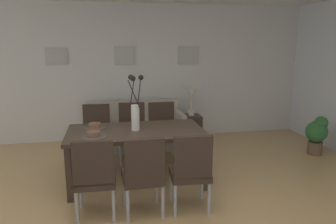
% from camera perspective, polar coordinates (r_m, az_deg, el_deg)
% --- Properties ---
extents(ground_plane, '(9.00, 9.00, 0.00)m').
position_cam_1_polar(ground_plane, '(3.66, -4.56, -19.04)').
color(ground_plane, tan).
extents(back_wall_panel, '(9.00, 0.10, 2.60)m').
position_cam_1_polar(back_wall_panel, '(6.40, -7.90, 6.83)').
color(back_wall_panel, silver).
rests_on(back_wall_panel, ground).
extents(dining_table, '(1.80, 0.97, 0.74)m').
position_cam_1_polar(dining_table, '(4.38, -5.68, -4.11)').
color(dining_table, '#3D2D23').
rests_on(dining_table, ground).
extents(dining_chair_near_left, '(0.46, 0.46, 0.92)m').
position_cam_1_polar(dining_chair_near_left, '(3.61, -12.73, -10.65)').
color(dining_chair_near_left, '#33261E').
rests_on(dining_chair_near_left, ground).
extents(dining_chair_near_right, '(0.47, 0.47, 0.92)m').
position_cam_1_polar(dining_chair_near_right, '(5.26, -12.44, -3.28)').
color(dining_chair_near_right, '#33261E').
rests_on(dining_chair_near_right, ground).
extents(dining_chair_far_left, '(0.46, 0.46, 0.92)m').
position_cam_1_polar(dining_chair_far_left, '(3.60, -4.32, -10.44)').
color(dining_chair_far_left, '#33261E').
rests_on(dining_chair_far_left, ground).
extents(dining_chair_far_right, '(0.47, 0.47, 0.92)m').
position_cam_1_polar(dining_chair_far_right, '(5.29, -6.31, -2.97)').
color(dining_chair_far_right, '#33261E').
rests_on(dining_chair_far_right, ground).
extents(dining_chair_mid_left, '(0.47, 0.47, 0.92)m').
position_cam_1_polar(dining_chair_mid_left, '(3.69, 4.03, -9.86)').
color(dining_chair_mid_left, '#33261E').
rests_on(dining_chair_mid_left, ground).
extents(dining_chair_mid_right, '(0.45, 0.45, 0.92)m').
position_cam_1_polar(dining_chair_mid_right, '(5.31, -0.94, -2.83)').
color(dining_chair_mid_right, '#33261E').
rests_on(dining_chair_mid_right, ground).
extents(centerpiece_vase, '(0.21, 0.23, 0.73)m').
position_cam_1_polar(centerpiece_vase, '(4.30, -5.77, 0.47)').
color(centerpiece_vase, white).
rests_on(centerpiece_vase, dining_table).
extents(placemat_near_left, '(0.32, 0.32, 0.01)m').
position_cam_1_polar(placemat_near_left, '(4.14, -12.91, -4.23)').
color(placemat_near_left, '#4C4742').
rests_on(placemat_near_left, dining_table).
extents(bowl_near_left, '(0.17, 0.17, 0.07)m').
position_cam_1_polar(bowl_near_left, '(4.13, -12.94, -3.73)').
color(bowl_near_left, brown).
rests_on(bowl_near_left, dining_table).
extents(placemat_near_right, '(0.32, 0.32, 0.01)m').
position_cam_1_polar(placemat_near_right, '(4.56, -12.72, -2.69)').
color(placemat_near_right, '#4C4742').
rests_on(placemat_near_right, dining_table).
extents(bowl_near_right, '(0.17, 0.17, 0.07)m').
position_cam_1_polar(bowl_near_right, '(4.55, -12.74, -2.23)').
color(bowl_near_right, brown).
rests_on(bowl_near_right, dining_table).
extents(sofa, '(1.77, 0.84, 0.80)m').
position_cam_1_polar(sofa, '(6.05, -5.89, -3.28)').
color(sofa, '#B2A899').
rests_on(sofa, ground).
extents(side_table, '(0.36, 0.36, 0.52)m').
position_cam_1_polar(side_table, '(6.26, 4.04, -2.90)').
color(side_table, '#33261E').
rests_on(side_table, ground).
extents(table_lamp, '(0.22, 0.22, 0.51)m').
position_cam_1_polar(table_lamp, '(6.12, 4.13, 2.83)').
color(table_lamp, beige).
rests_on(table_lamp, side_table).
extents(framed_picture_left, '(0.39, 0.03, 0.30)m').
position_cam_1_polar(framed_picture_left, '(6.36, -18.99, 9.24)').
color(framed_picture_left, '#B2ADA3').
extents(framed_picture_center, '(0.38, 0.03, 0.35)m').
position_cam_1_polar(framed_picture_center, '(6.30, -7.57, 9.77)').
color(framed_picture_center, '#B2ADA3').
extents(framed_picture_right, '(0.42, 0.03, 0.35)m').
position_cam_1_polar(framed_picture_right, '(6.49, 3.63, 9.92)').
color(framed_picture_right, '#B2ADA3').
extents(potted_plant, '(0.36, 0.36, 0.67)m').
position_cam_1_polar(potted_plant, '(6.07, 24.67, -3.42)').
color(potted_plant, brown).
rests_on(potted_plant, ground).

